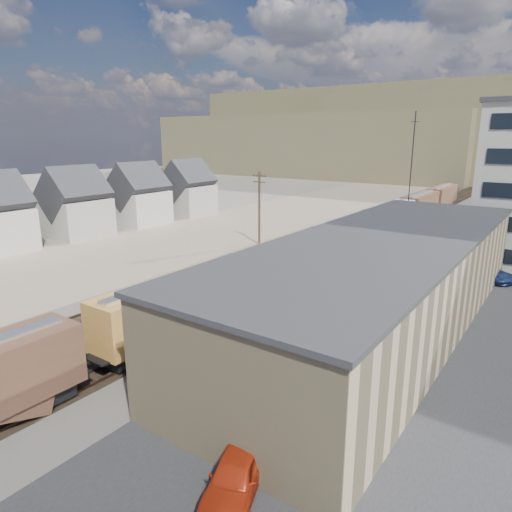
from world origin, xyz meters
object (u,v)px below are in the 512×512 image
Objects in this scene: freight_train at (321,244)px; parked_car_blue at (490,273)px; parked_car_red at (236,474)px; utility_pole_north at (259,207)px.

parked_car_blue is at bearing 20.82° from freight_train.
parked_car_blue is at bearing 64.48° from parked_car_red.
freight_train is 11.97× the size of utility_pole_north.
parked_car_blue is at bearing 1.50° from utility_pole_north.
freight_train is at bearing -24.05° from utility_pole_north.
utility_pole_north is 1.99× the size of parked_car_red.
utility_pole_north is 1.83× the size of parked_car_blue.
utility_pole_north is 45.41m from parked_car_red.
parked_car_red is 0.92× the size of parked_car_blue.
parked_car_red is (12.74, -32.13, -1.94)m from freight_train.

